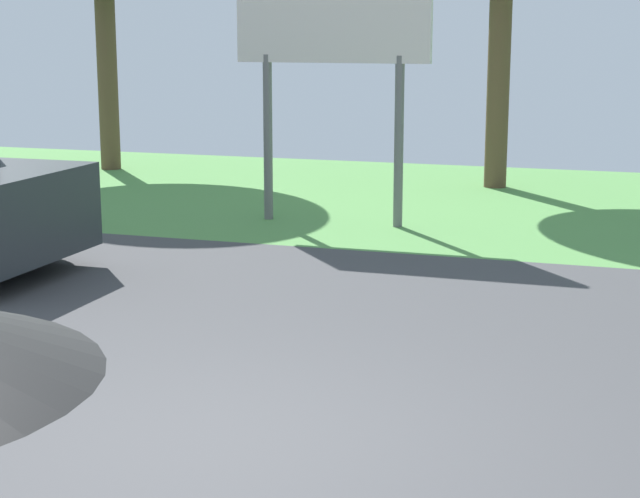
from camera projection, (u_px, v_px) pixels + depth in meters
The scene contains 2 objects.
ground_plane at pixel (349, 331), 9.20m from camera, with size 40.00×22.00×0.20m.
roadside_billboard at pixel (332, 27), 13.50m from camera, with size 2.60×0.12×3.50m.
Camera 1 is at (2.51, -5.55, 2.56)m, focal length 59.14 mm.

